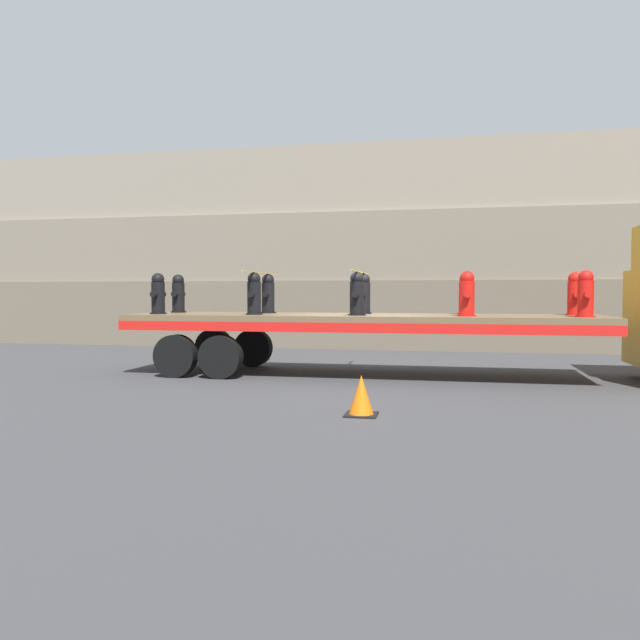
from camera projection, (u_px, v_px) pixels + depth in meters
ground_plane at (360, 375)px, 13.62m from camera, size 120.00×120.00×0.00m
rock_cliff at (392, 249)px, 20.99m from camera, size 60.00×3.30×6.59m
flatbed_trailer at (327, 326)px, 13.72m from camera, size 10.18×2.52×1.33m
fire_hydrant_black_near_0 at (158, 294)px, 13.93m from camera, size 0.37×0.54×0.92m
fire_hydrant_black_far_0 at (178, 294)px, 14.97m from camera, size 0.37×0.54×0.92m
fire_hydrant_black_near_1 at (254, 294)px, 13.48m from camera, size 0.37×0.54×0.92m
fire_hydrant_black_far_1 at (268, 294)px, 14.52m from camera, size 0.37×0.54×0.92m
fire_hydrant_black_near_2 at (357, 294)px, 13.02m from camera, size 0.37×0.54×0.92m
fire_hydrant_black_far_2 at (364, 294)px, 14.06m from camera, size 0.37×0.54×0.92m
fire_hydrant_red_near_3 at (467, 294)px, 12.56m from camera, size 0.37×0.54×0.92m
fire_hydrant_red_far_3 at (466, 294)px, 13.60m from camera, size 0.37×0.54×0.92m
fire_hydrant_red_near_4 at (586, 294)px, 12.11m from camera, size 0.37×0.54×0.92m
fire_hydrant_red_far_4 at (575, 294)px, 13.14m from camera, size 0.37×0.54×0.92m
cargo_strap_rear at (261, 273)px, 13.98m from camera, size 0.05×2.61×0.01m
cargo_strap_middle at (360, 272)px, 13.52m from camera, size 0.05×2.61×0.01m
traffic_cone at (361, 396)px, 9.14m from camera, size 0.47×0.47×0.59m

